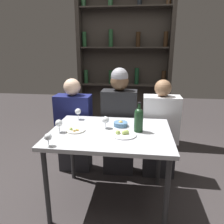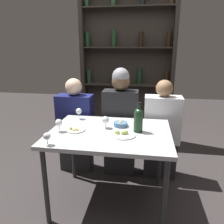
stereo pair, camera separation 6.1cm
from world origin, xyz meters
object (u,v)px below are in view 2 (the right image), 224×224
wine_glass_0 (105,120)px  seated_person_center (120,124)px  wine_glass_1 (47,137)px  seated_person_right (161,133)px  wine_bottle (138,119)px  seated_person_left (76,128)px  food_plate_0 (123,134)px  wine_glass_2 (79,112)px  wine_glass_3 (59,123)px  snack_bowl (121,124)px  food_plate_1 (75,130)px

wine_glass_0 → seated_person_center: size_ratio=0.09×
wine_glass_1 → seated_person_right: (0.96, 0.96, -0.30)m
wine_bottle → wine_glass_1: 0.81m
seated_person_left → seated_person_center: seated_person_center is taller
wine_bottle → food_plate_0: (-0.13, -0.11, -0.11)m
wine_glass_2 → seated_person_center: bearing=34.2°
seated_person_right → seated_person_center: bearing=-180.0°
wine_glass_1 → seated_person_left: bearing=95.4°
wine_bottle → wine_glass_3: 0.73m
wine_glass_2 → food_plate_0: wine_glass_2 is taller
wine_bottle → seated_person_left: seated_person_left is taller
wine_glass_1 → seated_person_left: size_ratio=0.09×
wine_glass_2 → snack_bowl: size_ratio=0.89×
seated_person_left → seated_person_right: seated_person_right is taller
wine_bottle → wine_glass_1: bearing=-150.1°
wine_glass_1 → food_plate_1: size_ratio=0.59×
wine_glass_1 → wine_glass_2: bearing=85.7°
wine_glass_1 → seated_person_left: 1.01m
seated_person_center → food_plate_0: bearing=-81.3°
wine_glass_0 → wine_glass_1: bearing=-130.6°
food_plate_0 → food_plate_1: (-0.46, 0.05, -0.00)m
wine_glass_2 → food_plate_1: bearing=-78.9°
wine_bottle → wine_glass_2: wine_bottle is taller
seated_person_left → snack_bowl: bearing=-35.5°
snack_bowl → seated_person_left: seated_person_left is taller
wine_glass_2 → food_plate_1: (0.07, -0.34, -0.08)m
wine_glass_3 → seated_person_left: 0.74m
wine_bottle → wine_glass_2: 0.71m
food_plate_1 → wine_glass_3: bearing=-160.8°
wine_glass_2 → wine_glass_0: bearing=-34.0°
wine_bottle → seated_person_center: (-0.23, 0.56, -0.26)m
wine_bottle → seated_person_right: bearing=65.2°
wine_glass_2 → wine_glass_3: bearing=-100.4°
food_plate_0 → food_plate_1: food_plate_0 is taller
snack_bowl → seated_person_center: (-0.06, 0.44, -0.16)m
wine_bottle → seated_person_left: bearing=144.9°
food_plate_1 → wine_glass_1: bearing=-109.0°
wine_glass_1 → seated_person_left: (-0.09, 0.96, -0.30)m
wine_glass_0 → seated_person_right: bearing=41.7°
food_plate_0 → seated_person_left: 0.97m
food_plate_1 → seated_person_left: 0.70m
wine_glass_3 → food_plate_1: (0.14, 0.05, -0.08)m
wine_bottle → food_plate_1: 0.60m
wine_bottle → seated_person_center: seated_person_center is taller
wine_glass_3 → snack_bowl: bearing=22.8°
wine_glass_0 → seated_person_right: 0.83m
wine_bottle → wine_glass_1: (-0.70, -0.40, -0.05)m
wine_glass_2 → food_plate_0: 0.65m
food_plate_0 → food_plate_1: size_ratio=1.26×
wine_glass_1 → seated_person_center: seated_person_center is taller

